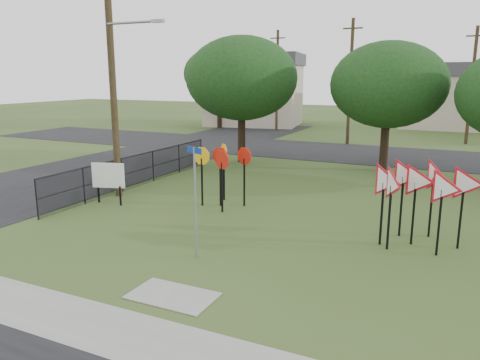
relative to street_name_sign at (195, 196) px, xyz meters
name	(u,v)px	position (x,y,z in m)	size (l,w,h in m)	color
ground	(221,260)	(0.70, 0.14, -1.80)	(140.00, 140.00, 0.00)	#2F481B
sidewalk	(122,333)	(0.70, -4.06, -1.79)	(30.00, 1.60, 0.02)	gray
street_left	(117,165)	(-11.30, 10.14, -1.79)	(8.00, 50.00, 0.02)	black
street_far	(364,154)	(0.70, 20.14, -1.79)	(60.00, 8.00, 0.02)	black
curb_pad	(172,296)	(0.70, -2.26, -1.79)	(2.00, 1.20, 0.02)	gray
street_name_sign	(195,196)	(0.00, 0.00, 0.00)	(0.61, 0.27, 3.15)	gray
stop_sign_cluster	(222,162)	(-1.84, 5.12, -0.05)	(2.22, 2.00, 2.35)	black
yield_sign_cluster	(419,185)	(5.41, 3.76, 0.06)	(3.20, 2.61, 2.54)	black
info_board	(108,177)	(-6.04, 3.40, -0.70)	(1.28, 0.44, 1.66)	black
utility_pole_main	(113,71)	(-6.53, 4.63, 3.42)	(3.55, 0.33, 10.00)	#3E311C
far_pole_a	(350,81)	(-1.30, 24.14, 2.80)	(1.40, 0.24, 9.00)	#3E311C
far_pole_b	(472,85)	(6.70, 28.14, 2.55)	(1.40, 0.24, 8.50)	#3E311C
far_pole_c	(277,80)	(-9.30, 30.14, 2.80)	(1.40, 0.24, 9.00)	#3E311C
fence_run	(138,170)	(-6.90, 6.39, -1.01)	(0.05, 11.55, 1.50)	black
house_left	(255,89)	(-13.30, 34.14, 1.85)	(10.58, 8.88, 7.20)	beige
house_mid	(447,95)	(4.70, 40.14, 1.35)	(8.40, 8.40, 6.20)	beige
tree_near_left	(242,78)	(-5.30, 14.14, 3.06)	(6.40, 6.40, 7.27)	black
tree_near_mid	(388,85)	(2.70, 15.14, 2.74)	(6.00, 6.00, 6.80)	black
tree_far_left	(219,74)	(-15.30, 30.14, 3.38)	(6.80, 6.80, 7.73)	black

